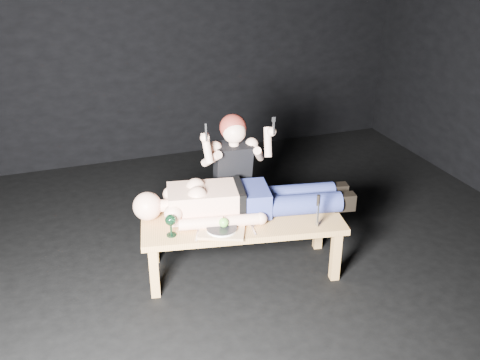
% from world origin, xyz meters
% --- Properties ---
extents(ground, '(5.00, 5.00, 0.00)m').
position_xyz_m(ground, '(0.00, 0.00, 0.00)').
color(ground, black).
rests_on(ground, ground).
extents(back_wall, '(5.00, 0.00, 5.00)m').
position_xyz_m(back_wall, '(0.00, 2.50, 1.50)').
color(back_wall, black).
rests_on(back_wall, ground).
extents(table, '(1.56, 0.81, 0.45)m').
position_xyz_m(table, '(-0.21, 0.00, 0.23)').
color(table, tan).
rests_on(table, ground).
extents(lying_man, '(1.61, 0.74, 0.27)m').
position_xyz_m(lying_man, '(-0.15, 0.10, 0.59)').
color(lying_man, '#EAB494').
rests_on(lying_man, table).
extents(kneeling_woman, '(0.67, 0.74, 1.17)m').
position_xyz_m(kneeling_woman, '(-0.14, 0.49, 0.58)').
color(kneeling_woman, black).
rests_on(kneeling_woman, ground).
extents(serving_tray, '(0.39, 0.34, 0.02)m').
position_xyz_m(serving_tray, '(-0.42, -0.13, 0.46)').
color(serving_tray, tan).
rests_on(serving_tray, table).
extents(plate, '(0.28, 0.28, 0.02)m').
position_xyz_m(plate, '(-0.42, -0.13, 0.48)').
color(plate, white).
rests_on(plate, serving_tray).
extents(apple, '(0.07, 0.07, 0.07)m').
position_xyz_m(apple, '(-0.40, -0.12, 0.52)').
color(apple, '#4FA22D').
rests_on(apple, plate).
extents(goblet, '(0.09, 0.09, 0.17)m').
position_xyz_m(goblet, '(-0.76, -0.06, 0.53)').
color(goblet, black).
rests_on(goblet, table).
extents(fork_flat, '(0.07, 0.15, 0.01)m').
position_xyz_m(fork_flat, '(-0.59, -0.11, 0.45)').
color(fork_flat, '#B2B2B7').
rests_on(fork_flat, table).
extents(knife_flat, '(0.03, 0.16, 0.01)m').
position_xyz_m(knife_flat, '(-0.19, -0.17, 0.45)').
color(knife_flat, '#B2B2B7').
rests_on(knife_flat, table).
extents(spoon_flat, '(0.10, 0.14, 0.01)m').
position_xyz_m(spoon_flat, '(-0.21, -0.07, 0.45)').
color(spoon_flat, '#B2B2B7').
rests_on(spoon_flat, table).
extents(carving_knife, '(0.04, 0.04, 0.26)m').
position_xyz_m(carving_knife, '(0.26, -0.28, 0.58)').
color(carving_knife, '#B2B2B7').
rests_on(carving_knife, table).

